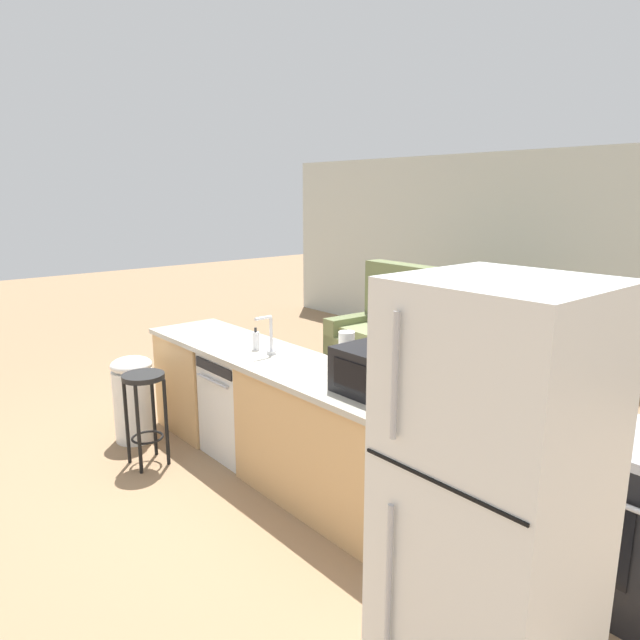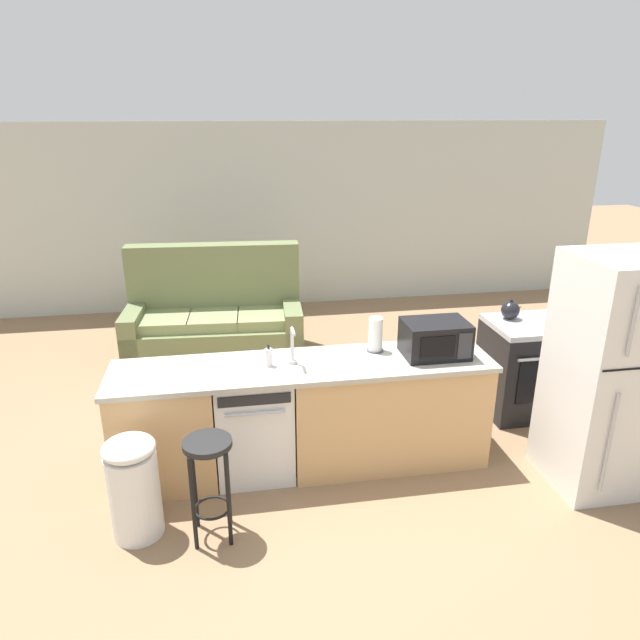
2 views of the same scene
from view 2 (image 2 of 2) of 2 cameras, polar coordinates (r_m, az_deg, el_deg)
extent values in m
plane|color=#896B4C|center=(4.80, -3.35, -14.34)|extent=(24.00, 24.00, 0.00)
cube|color=beige|center=(8.29, -4.78, 10.23)|extent=(10.00, 0.06, 2.60)
cube|color=tan|center=(4.59, -15.21, -10.55)|extent=(0.75, 0.62, 0.86)
cube|color=tan|center=(4.72, 6.68, -9.01)|extent=(1.55, 0.62, 0.86)
cube|color=#ADA899|center=(4.38, -1.62, -4.65)|extent=(2.94, 0.66, 0.04)
cube|color=brown|center=(4.80, -1.52, -13.80)|extent=(2.86, 0.56, 0.08)
cube|color=silver|center=(4.56, -6.62, -10.22)|extent=(0.58, 0.58, 0.84)
cube|color=black|center=(4.13, -6.57, -7.97)|extent=(0.52, 0.01, 0.08)
cylinder|color=#B2B2B7|center=(4.17, -6.51, -9.27)|extent=(0.44, 0.02, 0.02)
cube|color=black|center=(5.74, 19.95, -4.68)|extent=(0.76, 0.64, 0.85)
cube|color=black|center=(5.47, 21.63, -5.65)|extent=(0.53, 0.01, 0.43)
cylinder|color=silver|center=(5.36, 22.07, -3.55)|extent=(0.61, 0.03, 0.03)
cube|color=#B7B7BC|center=(5.58, 20.50, -0.47)|extent=(0.76, 0.64, 0.05)
torus|color=black|center=(5.38, 19.60, -0.87)|extent=(0.16, 0.16, 0.01)
torus|color=black|center=(5.56, 22.69, -0.64)|extent=(0.16, 0.16, 0.01)
torus|color=black|center=(5.59, 18.37, 0.05)|extent=(0.16, 0.16, 0.01)
torus|color=black|center=(5.76, 21.38, 0.25)|extent=(0.16, 0.16, 0.01)
cube|color=silver|center=(4.73, 26.98, -4.85)|extent=(0.72, 0.70, 1.79)
cylinder|color=#B2B2B7|center=(4.15, 28.88, -0.21)|extent=(0.02, 0.02, 0.48)
cylinder|color=#B2B2B7|center=(4.50, 26.95, -10.96)|extent=(0.02, 0.02, 0.78)
cube|color=black|center=(4.57, 11.43, -1.81)|extent=(0.50, 0.36, 0.28)
cube|color=black|center=(4.40, 11.71, -2.73)|extent=(0.27, 0.01, 0.18)
cube|color=#2D2D33|center=(4.48, 14.29, -2.53)|extent=(0.11, 0.01, 0.21)
cylinder|color=silver|center=(4.38, -2.77, -4.16)|extent=(0.07, 0.07, 0.03)
cylinder|color=silver|center=(4.33, -2.80, -2.41)|extent=(0.02, 0.02, 0.26)
cylinder|color=silver|center=(4.21, -2.71, -1.14)|extent=(0.02, 0.14, 0.02)
cylinder|color=#4C4C51|center=(4.63, 5.52, -3.00)|extent=(0.14, 0.14, 0.01)
cylinder|color=white|center=(4.57, 5.58, -1.38)|extent=(0.11, 0.11, 0.27)
cylinder|color=silver|center=(4.33, -5.14, -3.75)|extent=(0.06, 0.06, 0.14)
cylinder|color=black|center=(4.29, -5.18, -2.67)|extent=(0.02, 0.02, 0.04)
sphere|color=black|center=(5.57, 18.50, 0.94)|extent=(0.17, 0.17, 0.17)
sphere|color=black|center=(5.54, 18.61, 1.86)|extent=(0.03, 0.03, 0.03)
cone|color=black|center=(5.60, 19.25, 1.14)|extent=(0.08, 0.04, 0.06)
cylinder|color=black|center=(3.80, -11.22, -12.02)|extent=(0.32, 0.32, 0.04)
cylinder|color=black|center=(3.92, -12.58, -17.55)|extent=(0.03, 0.03, 0.70)
cylinder|color=black|center=(3.91, -9.15, -17.40)|extent=(0.03, 0.03, 0.70)
cylinder|color=black|center=(4.10, -12.45, -15.65)|extent=(0.03, 0.03, 0.70)
cylinder|color=black|center=(4.09, -9.21, -15.50)|extent=(0.03, 0.03, 0.70)
torus|color=black|center=(4.08, -10.72, -17.98)|extent=(0.25, 0.25, 0.02)
cylinder|color=white|center=(4.17, -18.05, -16.24)|extent=(0.34, 0.34, 0.62)
ellipsoid|color=white|center=(3.98, -18.61, -12.04)|extent=(0.35, 0.35, 0.14)
cube|color=#667047|center=(6.78, -10.38, -1.91)|extent=(2.05, 1.02, 0.42)
cube|color=#667047|center=(6.95, -10.42, 2.36)|extent=(2.01, 0.36, 1.27)
cube|color=#667047|center=(6.88, -17.93, -1.38)|extent=(0.26, 0.91, 0.62)
cube|color=#667047|center=(6.73, -2.78, -0.85)|extent=(0.26, 0.91, 0.62)
cube|color=#7D8959|center=(6.71, -15.24, -0.09)|extent=(0.60, 0.66, 0.12)
cube|color=#7D8959|center=(6.64, -10.56, 0.09)|extent=(0.60, 0.66, 0.12)
cube|color=#7D8959|center=(6.61, -5.80, 0.26)|extent=(0.60, 0.66, 0.12)
camera|label=1|loc=(4.20, 57.33, 2.26)|focal=32.00mm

